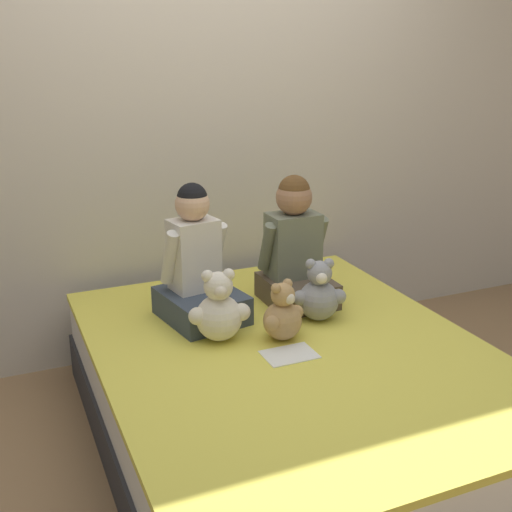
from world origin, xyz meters
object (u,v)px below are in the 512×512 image
sign_card (289,354)px  child_on_left (197,269)px  child_on_right (295,250)px  bed (291,395)px  teddy_bear_held_by_right_child (319,294)px  teddy_bear_held_by_left_child (219,311)px  teddy_bear_between_children (282,315)px

sign_card → child_on_left: bearing=112.8°
child_on_right → sign_card: size_ratio=2.89×
bed → teddy_bear_held_by_right_child: bearing=41.0°
bed → sign_card: size_ratio=9.26×
child_on_left → teddy_bear_held_by_right_child: size_ratio=2.14×
bed → child_on_left: (-0.25, 0.45, 0.45)m
bed → child_on_left: size_ratio=3.18×
teddy_bear_held_by_left_child → child_on_left: bearing=101.2°
teddy_bear_between_children → teddy_bear_held_by_right_child: bearing=2.4°
teddy_bear_held_by_right_child → sign_card: bearing=-118.1°
bed → teddy_bear_between_children: bearing=92.6°
sign_card → teddy_bear_held_by_right_child: bearing=43.9°
teddy_bear_held_by_left_child → sign_card: 0.34m
teddy_bear_held_by_left_child → sign_card: bearing=-39.7°
bed → teddy_bear_held_by_right_child: 0.46m
bed → sign_card: (-0.04, -0.06, 0.23)m
bed → teddy_bear_held_by_left_child: size_ratio=6.28×
child_on_right → teddy_bear_held_by_left_child: bearing=-151.8°
bed → sign_card: sign_card is taller
teddy_bear_between_children → child_on_left: bearing=100.7°
child_on_left → sign_card: (0.21, -0.50, -0.23)m
teddy_bear_between_children → child_on_right: bearing=32.9°
teddy_bear_between_children → sign_card: size_ratio=1.23×
child_on_right → teddy_bear_held_by_right_child: bearing=-90.6°
bed → child_on_right: child_on_right is taller
teddy_bear_held_by_left_child → teddy_bear_between_children: bearing=-12.3°
teddy_bear_held_by_right_child → child_on_left: bearing=171.4°
teddy_bear_held_by_right_child → teddy_bear_held_by_left_child: bearing=-160.0°
child_on_right → teddy_bear_held_by_left_child: size_ratio=1.96×
child_on_right → child_on_left: bearing=179.9°
teddy_bear_held_by_left_child → teddy_bear_between_children: teddy_bear_held_by_left_child is taller
child_on_right → sign_card: 0.63m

